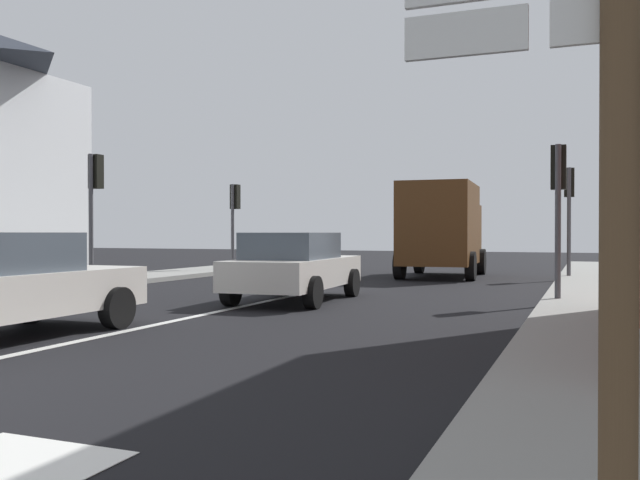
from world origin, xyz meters
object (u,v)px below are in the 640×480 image
at_px(sedan_far, 294,266).
at_px(traffic_light_near_left, 95,189).
at_px(delivery_truck, 442,227).
at_px(traffic_light_far_right, 569,197).
at_px(traffic_light_far_left, 235,207).
at_px(traffic_light_near_right, 558,187).
at_px(route_sign_post, 619,89).

relative_size(sedan_far, traffic_light_near_left, 1.21).
xyz_separation_m(delivery_truck, traffic_light_far_right, (3.95, 0.17, 0.93)).
relative_size(delivery_truck, traffic_light_far_left, 1.57).
height_order(traffic_light_near_left, traffic_light_far_right, traffic_light_near_left).
bearing_deg(traffic_light_near_right, delivery_truck, 117.27).
bearing_deg(delivery_truck, traffic_light_far_right, 2.46).
distance_m(traffic_light_near_right, traffic_light_near_left, 11.59).
relative_size(sedan_far, traffic_light_far_right, 1.23).
xyz_separation_m(sedan_far, route_sign_post, (5.98, -10.50, 1.24)).
distance_m(route_sign_post, traffic_light_near_left, 16.98).
relative_size(traffic_light_near_right, traffic_light_far_right, 0.93).
distance_m(traffic_light_near_left, traffic_light_far_left, 7.61).
relative_size(delivery_truck, route_sign_post, 1.60).
distance_m(delivery_truck, traffic_light_near_left, 11.00).
bearing_deg(route_sign_post, traffic_light_near_right, 93.36).
bearing_deg(traffic_light_near_left, route_sign_post, -43.59).
xyz_separation_m(delivery_truck, route_sign_post, (4.65, -19.55, 0.35)).
relative_size(sedan_far, traffic_light_near_right, 1.32).
xyz_separation_m(sedan_far, traffic_light_far_right, (5.28, 9.21, 1.82)).
distance_m(delivery_truck, traffic_light_far_right, 4.06).
bearing_deg(sedan_far, delivery_truck, 81.63).
distance_m(delivery_truck, traffic_light_near_right, 8.65).
distance_m(traffic_light_far_left, traffic_light_far_right, 11.60).
height_order(route_sign_post, traffic_light_far_right, traffic_light_far_right).
bearing_deg(delivery_truck, sedan_far, -98.37).
bearing_deg(route_sign_post, delivery_truck, 103.37).
relative_size(route_sign_post, traffic_light_near_right, 0.98).
distance_m(sedan_far, traffic_light_near_right, 5.70).
bearing_deg(traffic_light_far_left, traffic_light_near_left, -90.00).
xyz_separation_m(traffic_light_near_left, traffic_light_far_left, (-0.00, 7.61, -0.22)).
height_order(route_sign_post, traffic_light_near_left, traffic_light_near_left).
bearing_deg(delivery_truck, traffic_light_far_left, -178.20).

